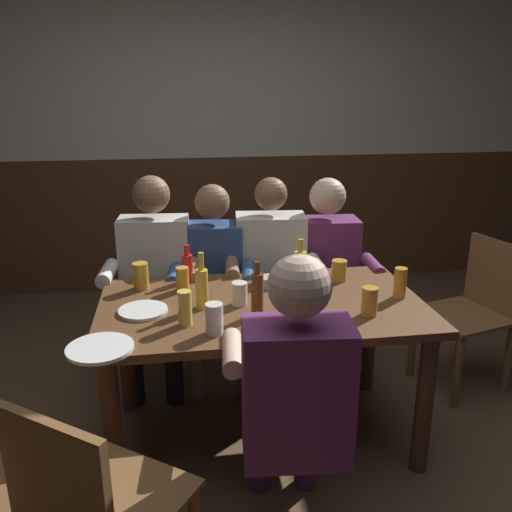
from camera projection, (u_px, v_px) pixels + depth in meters
The scene contains 25 objects.
ground_plane at pixel (266, 453), 2.65m from camera, with size 6.84×6.84×0.00m, color brown.
back_wall_upper at pixel (216, 64), 4.37m from camera, with size 5.70×0.12×1.50m, color silver.
back_wall_wainscot at pixel (220, 221), 4.78m from camera, with size 5.70×0.12×1.14m, color brown.
dining_table at pixel (262, 325), 2.59m from camera, with size 1.54×0.87×0.75m.
person_0 at pixel (154, 273), 3.12m from camera, with size 0.56×0.53×1.25m.
person_1 at pixel (213, 276), 3.18m from camera, with size 0.52×0.55×1.19m.
person_2 at pixel (271, 270), 3.23m from camera, with size 0.58×0.56×1.22m.
person_3 at pixel (327, 266), 3.28m from camera, with size 0.55×0.54×1.21m.
person_4 at pixel (294, 391), 1.96m from camera, with size 0.54×0.56×1.22m.
chair_empty_near_left at pixel (475, 309), 3.16m from camera, with size 0.54×0.54×0.88m.
condiment_caddy at pixel (266, 281), 2.76m from camera, with size 0.14×0.10×0.05m, color #B2B7BC.
plate_0 at pixel (143, 311), 2.45m from camera, with size 0.22×0.22×0.01m, color white.
plate_1 at pixel (100, 348), 2.10m from camera, with size 0.26×0.26×0.01m, color white.
bottle_0 at pixel (300, 263), 2.86m from camera, with size 0.07×0.07×0.21m.
bottle_1 at pixel (257, 293), 2.39m from camera, with size 0.05×0.05×0.25m.
bottle_2 at pixel (202, 287), 2.47m from camera, with size 0.06×0.06×0.27m.
bottle_3 at pixel (187, 267), 2.81m from camera, with size 0.06×0.06×0.20m.
pint_glass_0 at pixel (370, 301), 2.40m from camera, with size 0.07×0.07×0.13m, color gold.
pint_glass_1 at pixel (214, 319), 2.22m from camera, with size 0.07×0.07×0.13m, color white.
pint_glass_2 at pixel (185, 308), 2.30m from camera, with size 0.06×0.06×0.16m, color #E5C64C.
pint_glass_3 at pixel (400, 283), 2.60m from camera, with size 0.06×0.06×0.15m, color gold.
pint_glass_4 at pixel (240, 294), 2.52m from camera, with size 0.07×0.07×0.11m, color white.
pint_glass_5 at pixel (141, 276), 2.71m from camera, with size 0.08×0.08×0.14m, color gold.
pint_glass_6 at pixel (339, 270), 2.83m from camera, with size 0.08×0.08×0.11m, color gold.
pint_glass_7 at pixel (182, 279), 2.70m from camera, with size 0.07×0.07×0.12m, color gold.
Camera 1 is at (-0.39, -2.19, 1.74)m, focal length 37.65 mm.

